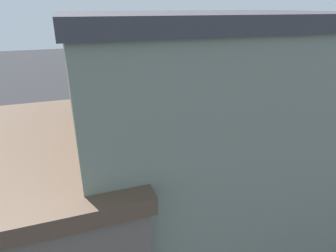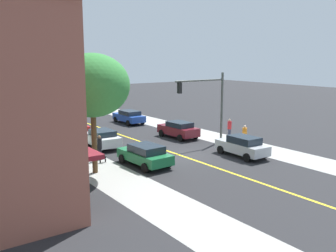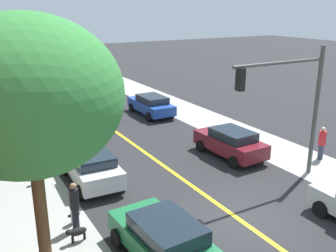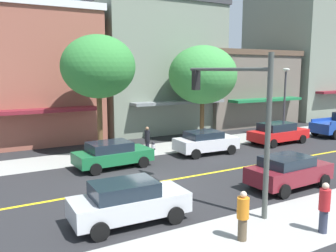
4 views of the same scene
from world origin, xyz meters
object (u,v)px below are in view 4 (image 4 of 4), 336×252
street_tree_left_near (203,75)px  street_tree_right_corner (98,67)px  red_sedan_left_curb (278,133)px  small_dog (135,149)px  traffic_light_mast (239,107)px  maroon_sedan_right_curb (289,171)px  green_sedan_left_curb (112,154)px  pedestrian_orange_shirt (243,215)px  pedestrian_black_shirt (147,140)px  pedestrian_red_shirt (324,207)px  white_sedan_left_curb (206,142)px  fire_hydrant (153,148)px  silver_sedan_right_curb (128,201)px  street_lamp (285,94)px  parking_meter (205,134)px

street_tree_left_near → street_tree_right_corner: bearing=-84.9°
street_tree_left_near → red_sedan_left_curb: (4.09, 4.03, -4.24)m
street_tree_right_corner → small_dog: street_tree_right_corner is taller
traffic_light_mast → maroon_sedan_right_curb: (-0.45, 3.51, -3.22)m
green_sedan_left_curb → pedestrian_orange_shirt: size_ratio=2.64×
red_sedan_left_curb → green_sedan_left_curb: (0.16, -13.13, -0.04)m
street_tree_right_corner → pedestrian_black_shirt: street_tree_right_corner is taller
traffic_light_mast → pedestrian_red_shirt: size_ratio=3.46×
white_sedan_left_curb → maroon_sedan_right_curb: bearing=-92.1°
maroon_sedan_right_curb → small_dog: maroon_sedan_right_curb is taller
fire_hydrant → small_dog: (-0.26, -1.21, -0.02)m
fire_hydrant → red_sedan_left_curb: 9.73m
silver_sedan_right_curb → fire_hydrant: bearing=59.8°
street_tree_left_near → white_sedan_left_curb: street_tree_left_near is taller
pedestrian_orange_shirt → red_sedan_left_curb: bearing=-95.7°
traffic_light_mast → silver_sedan_right_curb: traffic_light_mast is taller
small_dog → white_sedan_left_curb: bearing=-119.2°
fire_hydrant → red_sedan_left_curb: red_sedan_left_curb is taller
silver_sedan_right_curb → pedestrian_orange_shirt: bearing=-47.3°
red_sedan_left_curb → white_sedan_left_curb: red_sedan_left_curb is taller
pedestrian_black_shirt → small_dog: size_ratio=2.43×
street_tree_left_near → street_tree_right_corner: street_tree_right_corner is taller
green_sedan_left_curb → pedestrian_black_shirt: (-1.90, 3.14, 0.20)m
maroon_sedan_right_curb → pedestrian_orange_shirt: 6.18m
street_lamp → small_dog: 13.71m
street_tree_right_corner → street_lamp: size_ratio=1.37×
traffic_light_mast → pedestrian_red_shirt: bearing=-166.2°
street_tree_left_near → pedestrian_red_shirt: 17.10m
parking_meter → maroon_sedan_right_curb: size_ratio=0.31×
street_tree_left_near → silver_sedan_right_curb: (11.53, -11.26, -4.25)m
traffic_light_mast → pedestrian_black_shirt: bearing=-4.4°
street_tree_right_corner → parking_meter: bearing=79.0°
traffic_light_mast → silver_sedan_right_curb: (-0.52, -4.56, -3.21)m
street_tree_left_near → street_lamp: street_tree_left_near is taller
pedestrian_black_shirt → traffic_light_mast: bearing=34.6°
parking_meter → green_sedan_left_curb: size_ratio=0.30×
silver_sedan_right_curb → pedestrian_black_shirt: bearing=61.8°
street_lamp → traffic_light_mast: bearing=-53.5°
traffic_light_mast → fire_hydrant: bearing=-6.9°
green_sedan_left_curb → parking_meter: bearing=12.1°
red_sedan_left_curb → silver_sedan_right_curb: 17.01m
fire_hydrant → small_dog: size_ratio=1.06×
parking_meter → maroon_sedan_right_curb: (9.42, -1.90, -0.07)m
green_sedan_left_curb → maroon_sedan_right_curb: size_ratio=1.03×
parking_meter → red_sedan_left_curb: 5.66m
street_tree_right_corner → silver_sedan_right_curb: size_ratio=1.79×
silver_sedan_right_curb → white_sedan_left_curb: bearing=42.3°
fire_hydrant → pedestrian_black_shirt: bearing=-96.1°
red_sedan_left_curb → pedestrian_black_shirt: bearing=168.2°
street_lamp → pedestrian_orange_shirt: bearing=-50.8°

